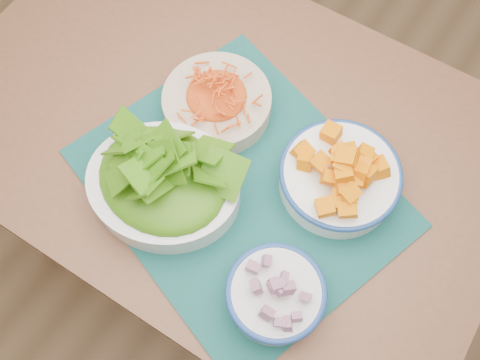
# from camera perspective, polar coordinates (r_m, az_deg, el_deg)

# --- Properties ---
(ground) EXTENTS (4.00, 4.00, 0.00)m
(ground) POSITION_cam_1_polar(r_m,az_deg,el_deg) (1.72, 10.37, -5.62)
(ground) COLOR olive
(ground) RESTS_ON ground
(table) EXTENTS (1.09, 0.75, 0.75)m
(table) POSITION_cam_1_polar(r_m,az_deg,el_deg) (1.09, -1.72, 2.43)
(table) COLOR brown
(table) RESTS_ON ground
(placemat) EXTENTS (0.62, 0.56, 0.00)m
(placemat) POSITION_cam_1_polar(r_m,az_deg,el_deg) (0.93, -0.00, -0.80)
(placemat) COLOR #0B3433
(placemat) RESTS_ON table
(carrot_bowl) EXTENTS (0.25, 0.25, 0.08)m
(carrot_bowl) POSITION_cam_1_polar(r_m,az_deg,el_deg) (0.98, -2.49, 8.59)
(carrot_bowl) COLOR beige
(carrot_bowl) RESTS_ON placemat
(squash_bowl) EXTENTS (0.22, 0.22, 0.09)m
(squash_bowl) POSITION_cam_1_polar(r_m,az_deg,el_deg) (0.91, 10.70, 0.66)
(squash_bowl) COLOR white
(squash_bowl) RESTS_ON placemat
(lettuce_bowl) EXTENTS (0.32, 0.29, 0.12)m
(lettuce_bowl) POSITION_cam_1_polar(r_m,az_deg,el_deg) (0.89, -8.26, 0.01)
(lettuce_bowl) COLOR white
(lettuce_bowl) RESTS_ON placemat
(onion_bowl) EXTENTS (0.17, 0.17, 0.08)m
(onion_bowl) POSITION_cam_1_polar(r_m,az_deg,el_deg) (0.84, 3.84, -11.98)
(onion_bowl) COLOR silver
(onion_bowl) RESTS_ON placemat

